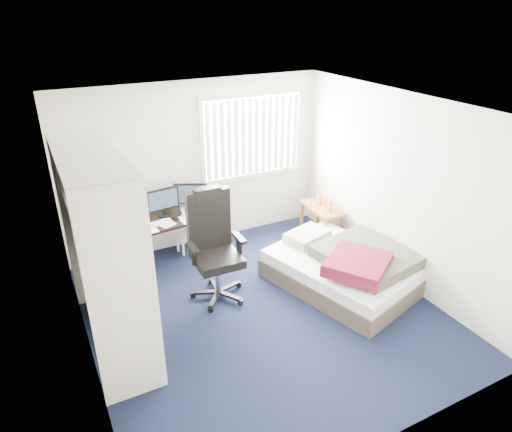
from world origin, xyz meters
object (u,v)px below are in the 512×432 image
at_px(office_chair, 215,256).
at_px(nightstand, 322,210).
at_px(desk, 164,216).
at_px(bed, 346,267).

xyz_separation_m(office_chair, nightstand, (2.10, 0.66, -0.07)).
relative_size(desk, office_chair, 0.99).
bearing_deg(office_chair, bed, -20.76).
bearing_deg(nightstand, office_chair, -162.58).
relative_size(desk, nightstand, 1.76).
distance_m(desk, bed, 2.64).
height_order(desk, nightstand, desk).
bearing_deg(office_chair, nightstand, 17.42).
bearing_deg(nightstand, desk, 169.18).
height_order(nightstand, bed, nightstand).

